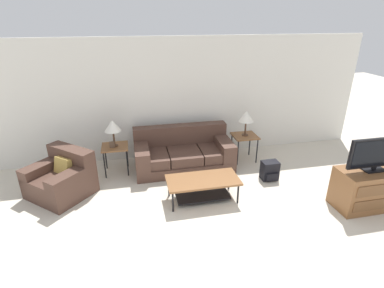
% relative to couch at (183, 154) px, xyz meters
% --- Properties ---
extents(ground_plane, '(24.00, 24.00, 0.00)m').
position_rel_couch_xyz_m(ground_plane, '(0.03, -3.02, -0.29)').
color(ground_plane, beige).
extents(wall_back, '(8.56, 0.06, 2.60)m').
position_rel_couch_xyz_m(wall_back, '(0.03, 0.67, 1.01)').
color(wall_back, silver).
rests_on(wall_back, ground_plane).
extents(couch, '(2.00, 1.00, 0.82)m').
position_rel_couch_xyz_m(couch, '(0.00, 0.00, 0.00)').
color(couch, '#4C3328').
rests_on(couch, ground_plane).
extents(armchair, '(1.32, 1.31, 0.80)m').
position_rel_couch_xyz_m(armchair, '(-2.31, -0.58, -0.00)').
color(armchair, '#4C3328').
rests_on(armchair, ground_plane).
extents(coffee_table, '(1.24, 0.60, 0.41)m').
position_rel_couch_xyz_m(coffee_table, '(0.10, -1.30, 0.01)').
color(coffee_table, brown).
rests_on(coffee_table, ground_plane).
extents(side_table_left, '(0.52, 0.49, 0.58)m').
position_rel_couch_xyz_m(side_table_left, '(-1.37, 0.03, 0.23)').
color(side_table_left, brown).
rests_on(side_table_left, ground_plane).
extents(side_table_right, '(0.52, 0.49, 0.58)m').
position_rel_couch_xyz_m(side_table_right, '(1.37, 0.03, 0.23)').
color(side_table_right, brown).
rests_on(side_table_right, ground_plane).
extents(table_lamp_left, '(0.32, 0.32, 0.54)m').
position_rel_couch_xyz_m(table_lamp_left, '(-1.37, 0.03, 0.71)').
color(table_lamp_left, '#472D1E').
rests_on(table_lamp_left, side_table_left).
extents(table_lamp_right, '(0.32, 0.32, 0.54)m').
position_rel_couch_xyz_m(table_lamp_right, '(1.37, 0.03, 0.71)').
color(table_lamp_right, '#472D1E').
rests_on(table_lamp_right, side_table_right).
extents(tv_console, '(1.08, 0.56, 0.68)m').
position_rel_couch_xyz_m(tv_console, '(2.74, -2.06, 0.05)').
color(tv_console, brown).
rests_on(tv_console, ground_plane).
extents(television, '(1.02, 0.20, 0.56)m').
position_rel_couch_xyz_m(television, '(2.74, -2.06, 0.69)').
color(television, black).
rests_on(television, tv_console).
extents(backpack, '(0.32, 0.30, 0.38)m').
position_rel_couch_xyz_m(backpack, '(1.55, -0.89, -0.11)').
color(backpack, black).
rests_on(backpack, ground_plane).
extents(picture_frame, '(0.10, 0.04, 0.13)m').
position_rel_couch_xyz_m(picture_frame, '(-1.41, -0.04, 0.36)').
color(picture_frame, '#4C3828').
rests_on(picture_frame, side_table_left).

